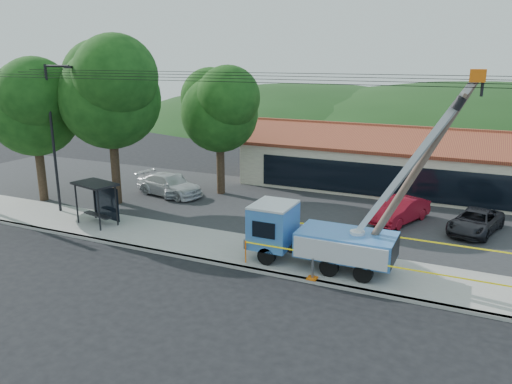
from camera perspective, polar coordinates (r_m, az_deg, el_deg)
The scene contains 19 objects.
ground at distance 21.47m, azimuth -4.29°, elevation -10.84°, with size 120.00×120.00×0.00m, color black.
curb at distance 23.12m, azimuth -1.74°, elevation -8.62°, with size 60.00×0.25×0.15m, color #98958E.
sidewalk at distance 24.70m, azimuth 0.24°, elevation -7.01°, with size 60.00×4.00×0.15m, color #98958E.
parking_lot at distance 31.74m, azimuth 6.27°, elevation -2.05°, with size 60.00×12.00×0.10m, color #28282B.
strip_mall at distance 37.94m, azimuth 16.00°, elevation 3.16°, with size 22.50×8.53×4.67m.
streetlight at distance 32.16m, azimuth -22.04°, elevation 6.76°, with size 2.13×0.22×9.00m.
tree_west_near at distance 32.88m, azimuth -16.41°, elevation 11.31°, with size 7.56×6.72×10.80m.
tree_west_far at distance 35.41m, azimuth -24.11°, elevation 9.25°, with size 6.84×6.08×9.48m.
tree_lot at distance 34.21m, azimuth -4.20°, elevation 9.79°, with size 6.30×5.60×8.94m.
hill_west at distance 76.44m, azimuth 5.99°, elevation 8.05°, with size 78.40×56.00×28.00m, color #193814.
hill_center at distance 72.41m, azimuth 25.16°, elevation 6.30°, with size 89.60×64.00×32.00m, color #193814.
utility_truck at distance 22.91m, azimuth 7.00°, elevation -4.86°, with size 9.46×3.58×8.84m.
leaning_pole at distance 21.48m, azimuth 17.84°, elevation 2.34°, with size 4.60×1.80×8.74m.
bus_shelter at distance 29.63m, azimuth -17.60°, elevation -0.16°, with size 2.81×2.09×2.43m.
caution_tape at distance 23.06m, azimuth 14.35°, elevation -6.84°, with size 11.96×3.68×1.06m.
car_silver at distance 35.52m, azimuth -9.21°, elevation -0.36°, with size 1.65×4.09×1.39m, color #B1B5B9.
car_red at distance 30.31m, azimuth 16.04°, elevation -3.51°, with size 1.52×4.37×1.44m, color #A61022.
car_white at distance 35.25m, azimuth -9.81°, elevation -0.51°, with size 2.07×5.10×1.48m, color silver.
car_dark at distance 30.01m, azimuth 23.65°, elevation -4.41°, with size 2.05×4.45×1.24m, color black.
Camera 1 is at (9.51, -16.79, 9.41)m, focal length 35.00 mm.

